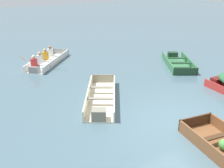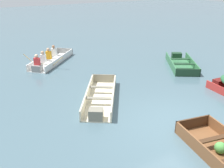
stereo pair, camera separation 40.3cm
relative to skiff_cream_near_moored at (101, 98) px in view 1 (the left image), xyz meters
name	(u,v)px [view 1 (the left image)]	position (x,y,z in m)	size (l,w,h in m)	color
ground_plane	(179,124)	(1.39, -2.77, -0.14)	(80.00, 80.00, 0.00)	#47606B
skiff_cream_near_moored	(101,98)	(0.00, 0.00, 0.00)	(2.76, 3.47, 0.42)	beige
skiff_green_far_moored	(177,62)	(5.80, 1.66, -0.01)	(2.64, 3.22, 0.39)	#387047
rowboat_white_with_crew	(46,61)	(-0.34, 5.51, 0.09)	(3.25, 3.34, 0.93)	white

